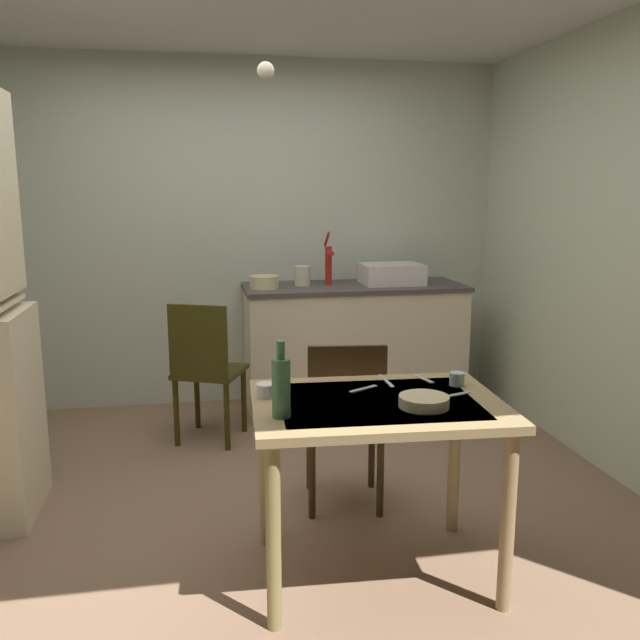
% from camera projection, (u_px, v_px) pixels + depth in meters
% --- Properties ---
extents(ground_plane, '(5.02, 5.02, 0.00)m').
position_uv_depth(ground_plane, '(260.00, 501.00, 3.51)').
color(ground_plane, '#886750').
extents(wall_back, '(4.12, 0.10, 2.56)m').
position_uv_depth(wall_back, '(233.00, 235.00, 5.02)').
color(wall_back, beige).
rests_on(wall_back, ground).
extents(wall_right, '(0.10, 3.64, 2.56)m').
position_uv_depth(wall_right, '(632.00, 252.00, 3.63)').
color(wall_right, beige).
rests_on(wall_right, ground).
extents(counter_cabinet, '(1.61, 0.64, 0.93)m').
position_uv_depth(counter_cabinet, '(354.00, 346.00, 4.97)').
color(counter_cabinet, beige).
rests_on(counter_cabinet, ground).
extents(sink_basin, '(0.44, 0.34, 0.15)m').
position_uv_depth(sink_basin, '(391.00, 274.00, 4.92)').
color(sink_basin, white).
rests_on(sink_basin, counter_cabinet).
extents(hand_pump, '(0.05, 0.27, 0.39)m').
position_uv_depth(hand_pump, '(329.00, 262.00, 4.86)').
color(hand_pump, '#B21E19').
rests_on(hand_pump, counter_cabinet).
extents(mixing_bowl_counter, '(0.21, 0.21, 0.09)m').
position_uv_depth(mixing_bowl_counter, '(264.00, 282.00, 4.70)').
color(mixing_bowl_counter, beige).
rests_on(mixing_bowl_counter, counter_cabinet).
extents(stoneware_crock, '(0.12, 0.12, 0.14)m').
position_uv_depth(stoneware_crock, '(302.00, 276.00, 4.84)').
color(stoneware_crock, beige).
rests_on(stoneware_crock, counter_cabinet).
extents(dining_table, '(1.05, 0.80, 0.77)m').
position_uv_depth(dining_table, '(377.00, 427.00, 2.73)').
color(dining_table, tan).
rests_on(dining_table, ground).
extents(chair_far_side, '(0.45, 0.45, 0.89)m').
position_uv_depth(chair_far_side, '(345.00, 420.00, 3.35)').
color(chair_far_side, '#3B2B14').
rests_on(chair_far_side, ground).
extents(chair_by_counter, '(0.52, 0.52, 0.92)m').
position_uv_depth(chair_by_counter, '(206.00, 368.00, 4.24)').
color(chair_by_counter, '#37300F').
rests_on(chair_by_counter, ground).
extents(serving_bowl_wide, '(0.20, 0.20, 0.05)m').
position_uv_depth(serving_bowl_wide, '(424.00, 401.00, 2.62)').
color(serving_bowl_wide, beige).
rests_on(serving_bowl_wide, dining_table).
extents(teacup_mint, '(0.07, 0.07, 0.06)m').
position_uv_depth(teacup_mint, '(457.00, 379.00, 2.91)').
color(teacup_mint, '#ADD1C1').
rests_on(teacup_mint, dining_table).
extents(teacup_cream, '(0.08, 0.08, 0.06)m').
position_uv_depth(teacup_cream, '(266.00, 390.00, 2.75)').
color(teacup_cream, white).
rests_on(teacup_cream, dining_table).
extents(glass_bottle, '(0.07, 0.07, 0.29)m').
position_uv_depth(glass_bottle, '(281.00, 386.00, 2.49)').
color(glass_bottle, '#4C7F56').
rests_on(glass_bottle, dining_table).
extents(table_knife, '(0.02, 0.20, 0.00)m').
position_uv_depth(table_knife, '(386.00, 381.00, 2.98)').
color(table_knife, silver).
rests_on(table_knife, dining_table).
extents(teaspoon_near_bowl, '(0.14, 0.06, 0.00)m').
position_uv_depth(teaspoon_near_bowl, '(456.00, 395.00, 2.77)').
color(teaspoon_near_bowl, beige).
rests_on(teaspoon_near_bowl, dining_table).
extents(teaspoon_by_cup, '(0.14, 0.09, 0.00)m').
position_uv_depth(teaspoon_by_cup, '(364.00, 389.00, 2.86)').
color(teaspoon_by_cup, beige).
rests_on(teaspoon_by_cup, dining_table).
extents(serving_spoon, '(0.06, 0.15, 0.00)m').
position_uv_depth(serving_spoon, '(423.00, 378.00, 3.01)').
color(serving_spoon, beige).
rests_on(serving_spoon, dining_table).
extents(pendant_bulb, '(0.08, 0.08, 0.08)m').
position_uv_depth(pendant_bulb, '(266.00, 71.00, 3.04)').
color(pendant_bulb, '#F9EFCC').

